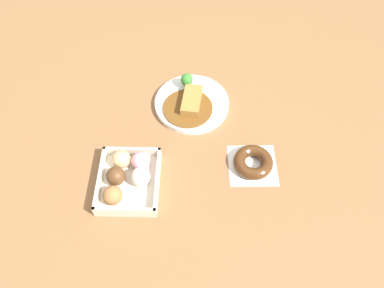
# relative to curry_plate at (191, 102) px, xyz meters

# --- Properties ---
(ground_plane) EXTENTS (1.60, 1.60, 0.00)m
(ground_plane) POSITION_rel_curry_plate_xyz_m (0.13, -0.03, -0.02)
(ground_plane) COLOR brown
(curry_plate) EXTENTS (0.24, 0.24, 0.07)m
(curry_plate) POSITION_rel_curry_plate_xyz_m (0.00, 0.00, 0.00)
(curry_plate) COLOR white
(curry_plate) RESTS_ON ground_plane
(donut_box) EXTENTS (0.19, 0.16, 0.06)m
(donut_box) POSITION_rel_curry_plate_xyz_m (0.28, -0.17, 0.01)
(donut_box) COLOR beige
(donut_box) RESTS_ON ground_plane
(chocolate_ring_donut) EXTENTS (0.14, 0.14, 0.04)m
(chocolate_ring_donut) POSITION_rel_curry_plate_xyz_m (0.22, 0.18, 0.00)
(chocolate_ring_donut) COLOR white
(chocolate_ring_donut) RESTS_ON ground_plane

